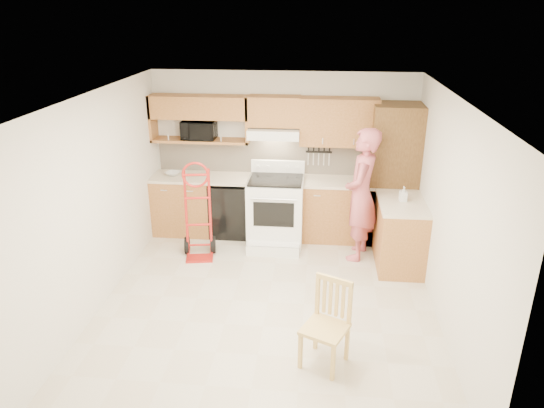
# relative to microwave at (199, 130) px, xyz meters

# --- Properties ---
(floor) EXTENTS (4.00, 4.50, 0.02)m
(floor) POSITION_rel_microwave_xyz_m (1.27, -2.08, -1.64)
(floor) COLOR #C1B49B
(floor) RESTS_ON ground
(ceiling) EXTENTS (4.00, 4.50, 0.02)m
(ceiling) POSITION_rel_microwave_xyz_m (1.27, -2.08, 0.88)
(ceiling) COLOR white
(ceiling) RESTS_ON ground
(wall_back) EXTENTS (4.00, 0.02, 2.50)m
(wall_back) POSITION_rel_microwave_xyz_m (1.27, 0.17, -0.38)
(wall_back) COLOR beige
(wall_back) RESTS_ON ground
(wall_front) EXTENTS (4.00, 0.02, 2.50)m
(wall_front) POSITION_rel_microwave_xyz_m (1.27, -4.34, -0.38)
(wall_front) COLOR beige
(wall_front) RESTS_ON ground
(wall_left) EXTENTS (0.02, 4.50, 2.50)m
(wall_left) POSITION_rel_microwave_xyz_m (-0.74, -2.08, -0.38)
(wall_left) COLOR beige
(wall_left) RESTS_ON ground
(wall_right) EXTENTS (0.02, 4.50, 2.50)m
(wall_right) POSITION_rel_microwave_xyz_m (3.28, -2.08, -0.38)
(wall_right) COLOR beige
(wall_right) RESTS_ON ground
(backsplash) EXTENTS (3.92, 0.03, 0.55)m
(backsplash) POSITION_rel_microwave_xyz_m (1.27, 0.15, -0.43)
(backsplash) COLOR beige
(backsplash) RESTS_ON wall_back
(lower_cab_left) EXTENTS (0.90, 0.60, 0.90)m
(lower_cab_left) POSITION_rel_microwave_xyz_m (-0.28, -0.14, -1.18)
(lower_cab_left) COLOR #B07245
(lower_cab_left) RESTS_ON ground
(dishwasher) EXTENTS (0.60, 0.60, 0.85)m
(dishwasher) POSITION_rel_microwave_xyz_m (0.47, -0.14, -1.21)
(dishwasher) COLOR black
(dishwasher) RESTS_ON ground
(lower_cab_right) EXTENTS (1.14, 0.60, 0.90)m
(lower_cab_right) POSITION_rel_microwave_xyz_m (2.10, -0.14, -1.18)
(lower_cab_right) COLOR #B07245
(lower_cab_right) RESTS_ON ground
(countertop_left) EXTENTS (1.50, 0.63, 0.04)m
(countertop_left) POSITION_rel_microwave_xyz_m (0.02, -0.13, -0.71)
(countertop_left) COLOR beige
(countertop_left) RESTS_ON lower_cab_left
(countertop_right) EXTENTS (1.14, 0.63, 0.04)m
(countertop_right) POSITION_rel_microwave_xyz_m (2.10, -0.13, -0.71)
(countertop_right) COLOR beige
(countertop_right) RESTS_ON lower_cab_right
(cab_return_right) EXTENTS (0.60, 1.00, 0.90)m
(cab_return_right) POSITION_rel_microwave_xyz_m (2.97, -0.94, -1.18)
(cab_return_right) COLOR #B07245
(cab_return_right) RESTS_ON ground
(countertop_return) EXTENTS (0.63, 1.00, 0.04)m
(countertop_return) POSITION_rel_microwave_xyz_m (2.97, -0.94, -0.71)
(countertop_return) COLOR beige
(countertop_return) RESTS_ON cab_return_right
(pantry_tall) EXTENTS (0.70, 0.60, 2.10)m
(pantry_tall) POSITION_rel_microwave_xyz_m (2.92, -0.14, -0.58)
(pantry_tall) COLOR brown
(pantry_tall) RESTS_ON ground
(upper_cab_left) EXTENTS (1.50, 0.33, 0.34)m
(upper_cab_left) POSITION_rel_microwave_xyz_m (0.02, 0.00, 0.35)
(upper_cab_left) COLOR #B07245
(upper_cab_left) RESTS_ON wall_back
(upper_shelf_mw) EXTENTS (1.50, 0.33, 0.04)m
(upper_shelf_mw) POSITION_rel_microwave_xyz_m (0.02, 0.00, -0.16)
(upper_shelf_mw) COLOR #B07245
(upper_shelf_mw) RESTS_ON wall_back
(upper_cab_center) EXTENTS (0.76, 0.33, 0.44)m
(upper_cab_center) POSITION_rel_microwave_xyz_m (1.15, 0.00, 0.31)
(upper_cab_center) COLOR #B07245
(upper_cab_center) RESTS_ON wall_back
(upper_cab_right) EXTENTS (1.14, 0.33, 0.70)m
(upper_cab_right) POSITION_rel_microwave_xyz_m (2.10, 0.00, 0.17)
(upper_cab_right) COLOR #B07245
(upper_cab_right) RESTS_ON wall_back
(range_hood) EXTENTS (0.76, 0.46, 0.14)m
(range_hood) POSITION_rel_microwave_xyz_m (1.15, -0.06, -0.00)
(range_hood) COLOR white
(range_hood) RESTS_ON wall_back
(knife_strip) EXTENTS (0.40, 0.05, 0.29)m
(knife_strip) POSITION_rel_microwave_xyz_m (1.82, 0.12, -0.39)
(knife_strip) COLOR black
(knife_strip) RESTS_ON backsplash
(microwave) EXTENTS (0.51, 0.35, 0.28)m
(microwave) POSITION_rel_microwave_xyz_m (0.00, 0.00, 0.00)
(microwave) COLOR black
(microwave) RESTS_ON upper_shelf_mw
(range) EXTENTS (0.81, 1.07, 1.20)m
(range) POSITION_rel_microwave_xyz_m (1.21, -0.43, -1.03)
(range) COLOR white
(range) RESTS_ON ground
(person) EXTENTS (0.60, 0.77, 1.89)m
(person) POSITION_rel_microwave_xyz_m (2.43, -0.74, -0.69)
(person) COLOR #BD5661
(person) RESTS_ON ground
(hand_truck) EXTENTS (0.58, 0.54, 1.28)m
(hand_truck) POSITION_rel_microwave_xyz_m (0.16, -0.97, -0.99)
(hand_truck) COLOR red
(hand_truck) RESTS_ON ground
(dining_chair) EXTENTS (0.56, 0.57, 0.91)m
(dining_chair) POSITION_rel_microwave_xyz_m (1.95, -3.15, -1.18)
(dining_chair) COLOR tan
(dining_chair) RESTS_ON ground
(soap_bottle) EXTENTS (0.10, 0.11, 0.20)m
(soap_bottle) POSITION_rel_microwave_xyz_m (2.97, -0.90, -0.59)
(soap_bottle) COLOR white
(soap_bottle) RESTS_ON countertop_return
(bowl) EXTENTS (0.27, 0.27, 0.05)m
(bowl) POSITION_rel_microwave_xyz_m (-0.41, -0.14, -0.66)
(bowl) COLOR white
(bowl) RESTS_ON countertop_left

